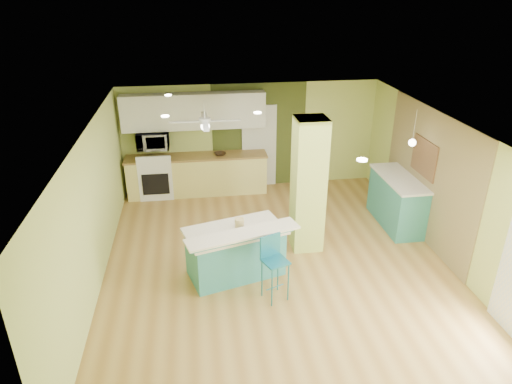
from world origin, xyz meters
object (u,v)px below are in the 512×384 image
(fruit_bowl, at_px, (220,154))
(canister, at_px, (239,224))
(peninsula, at_px, (236,251))
(bar_stool, at_px, (273,258))
(side_counter, at_px, (398,201))

(fruit_bowl, height_order, canister, canister)
(peninsula, relative_size, bar_stool, 1.81)
(peninsula, xyz_separation_m, bar_stool, (0.51, -0.68, 0.26))
(peninsula, bearing_deg, side_counter, 5.39)
(peninsula, distance_m, bar_stool, 0.89)
(peninsula, relative_size, canister, 10.43)
(bar_stool, xyz_separation_m, canister, (-0.44, 0.72, 0.23))
(canister, bearing_deg, side_counter, 20.83)
(peninsula, distance_m, fruit_bowl, 3.43)
(fruit_bowl, bearing_deg, side_counter, -30.83)
(peninsula, xyz_separation_m, fruit_bowl, (-0.01, 3.39, 0.51))
(bar_stool, relative_size, fruit_bowl, 4.13)
(fruit_bowl, bearing_deg, bar_stool, -82.70)
(side_counter, xyz_separation_m, canister, (-3.38, -1.28, 0.43))
(bar_stool, distance_m, canister, 0.88)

